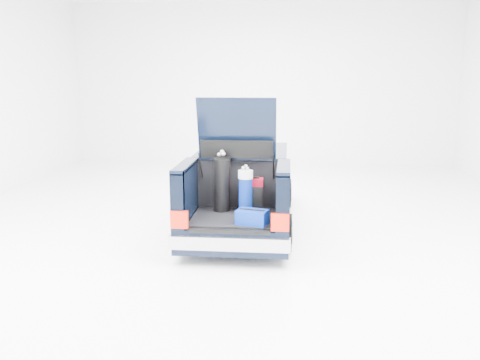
# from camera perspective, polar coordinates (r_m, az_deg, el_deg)

# --- Properties ---
(ground) EXTENTS (14.00, 14.00, 0.00)m
(ground) POSITION_cam_1_polar(r_m,az_deg,el_deg) (9.68, 0.28, -5.13)
(ground) COLOR white
(ground) RESTS_ON ground
(car) EXTENTS (1.87, 4.65, 2.47)m
(car) POSITION_cam_1_polar(r_m,az_deg,el_deg) (9.61, 0.34, -1.10)
(car) COLOR black
(car) RESTS_ON ground
(red_suitcase) EXTENTS (0.36, 0.23, 0.58)m
(red_suitcase) POSITION_cam_1_polar(r_m,az_deg,el_deg) (8.34, 1.38, -1.67)
(red_suitcase) COLOR maroon
(red_suitcase) RESTS_ON car
(black_golf_bag) EXTENTS (0.37, 0.43, 1.01)m
(black_golf_bag) POSITION_cam_1_polar(r_m,az_deg,el_deg) (8.29, -2.04, -0.48)
(black_golf_bag) COLOR black
(black_golf_bag) RESTS_ON car
(blue_golf_bag) EXTENTS (0.27, 0.27, 0.80)m
(blue_golf_bag) POSITION_cam_1_polar(r_m,az_deg,el_deg) (8.19, 0.62, -1.29)
(blue_golf_bag) COLOR black
(blue_golf_bag) RESTS_ON car
(blue_duffel) EXTENTS (0.51, 0.40, 0.24)m
(blue_duffel) POSITION_cam_1_polar(r_m,az_deg,el_deg) (7.65, 1.38, -4.19)
(blue_duffel) COLOR navy
(blue_duffel) RESTS_ON car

